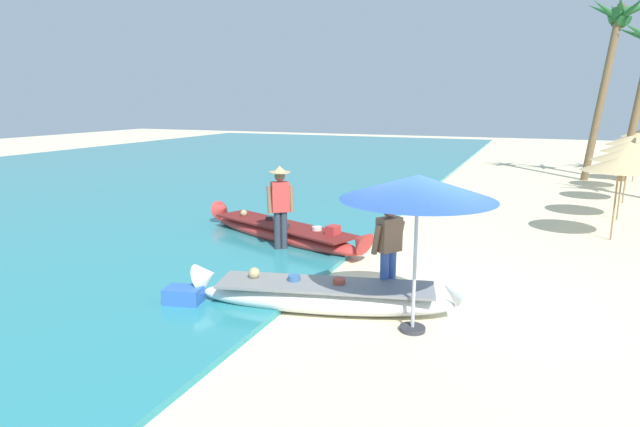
{
  "coord_description": "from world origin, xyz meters",
  "views": [
    {
      "loc": [
        1.44,
        -7.69,
        3.15
      ],
      "look_at": [
        -2.53,
        1.95,
        0.9
      ],
      "focal_mm": 29.62,
      "sensor_mm": 36.0,
      "label": 1
    }
  ],
  "objects_px": {
    "boat_red_midground": "(283,232)",
    "person_vendor_hatted": "(280,203)",
    "boat_white_foreground": "(325,296)",
    "person_tourist_customer": "(389,248)",
    "palm_tree_mid_cluster": "(617,33)",
    "cooler_box": "(184,298)",
    "patio_umbrella_large": "(418,188)"
  },
  "relations": [
    {
      "from": "boat_red_midground",
      "to": "cooler_box",
      "type": "relative_size",
      "value": 8.6
    },
    {
      "from": "boat_white_foreground",
      "to": "person_tourist_customer",
      "type": "bearing_deg",
      "value": 37.04
    },
    {
      "from": "palm_tree_mid_cluster",
      "to": "cooler_box",
      "type": "xyz_separation_m",
      "value": [
        -7.23,
        -17.24,
        -5.44
      ]
    },
    {
      "from": "cooler_box",
      "to": "palm_tree_mid_cluster",
      "type": "bearing_deg",
      "value": 54.26
    },
    {
      "from": "boat_white_foreground",
      "to": "boat_red_midground",
      "type": "distance_m",
      "value": 4.06
    },
    {
      "from": "boat_white_foreground",
      "to": "person_vendor_hatted",
      "type": "xyz_separation_m",
      "value": [
        -2.02,
        2.56,
        0.81
      ]
    },
    {
      "from": "boat_red_midground",
      "to": "cooler_box",
      "type": "distance_m",
      "value": 4.05
    },
    {
      "from": "person_tourist_customer",
      "to": "palm_tree_mid_cluster",
      "type": "height_order",
      "value": "palm_tree_mid_cluster"
    },
    {
      "from": "boat_red_midground",
      "to": "person_vendor_hatted",
      "type": "xyz_separation_m",
      "value": [
        0.33,
        -0.76,
        0.83
      ]
    },
    {
      "from": "person_vendor_hatted",
      "to": "cooler_box",
      "type": "relative_size",
      "value": 3.33
    },
    {
      "from": "boat_red_midground",
      "to": "patio_umbrella_large",
      "type": "height_order",
      "value": "patio_umbrella_large"
    },
    {
      "from": "boat_red_midground",
      "to": "palm_tree_mid_cluster",
      "type": "distance_m",
      "value": 16.12
    },
    {
      "from": "person_vendor_hatted",
      "to": "patio_umbrella_large",
      "type": "xyz_separation_m",
      "value": [
        3.4,
        -2.72,
        0.95
      ]
    },
    {
      "from": "boat_white_foreground",
      "to": "person_vendor_hatted",
      "type": "relative_size",
      "value": 2.25
    },
    {
      "from": "patio_umbrella_large",
      "to": "palm_tree_mid_cluster",
      "type": "xyz_separation_m",
      "value": [
        3.81,
        16.68,
        3.6
      ]
    },
    {
      "from": "palm_tree_mid_cluster",
      "to": "person_vendor_hatted",
      "type": "bearing_deg",
      "value": -117.31
    },
    {
      "from": "cooler_box",
      "to": "person_tourist_customer",
      "type": "bearing_deg",
      "value": 12.0
    },
    {
      "from": "patio_umbrella_large",
      "to": "cooler_box",
      "type": "xyz_separation_m",
      "value": [
        -3.42,
        -0.56,
        -1.84
      ]
    },
    {
      "from": "boat_white_foreground",
      "to": "person_tourist_customer",
      "type": "height_order",
      "value": "person_tourist_customer"
    },
    {
      "from": "person_vendor_hatted",
      "to": "person_tourist_customer",
      "type": "xyz_separation_m",
      "value": [
        2.83,
        -1.95,
        -0.14
      ]
    },
    {
      "from": "person_tourist_customer",
      "to": "cooler_box",
      "type": "height_order",
      "value": "person_tourist_customer"
    },
    {
      "from": "boat_red_midground",
      "to": "boat_white_foreground",
      "type": "bearing_deg",
      "value": -54.67
    },
    {
      "from": "patio_umbrella_large",
      "to": "palm_tree_mid_cluster",
      "type": "bearing_deg",
      "value": 77.14
    },
    {
      "from": "patio_umbrella_large",
      "to": "palm_tree_mid_cluster",
      "type": "relative_size",
      "value": 0.32
    },
    {
      "from": "cooler_box",
      "to": "boat_white_foreground",
      "type": "bearing_deg",
      "value": 6.42
    },
    {
      "from": "boat_red_midground",
      "to": "person_vendor_hatted",
      "type": "distance_m",
      "value": 1.17
    },
    {
      "from": "boat_red_midground",
      "to": "patio_umbrella_large",
      "type": "bearing_deg",
      "value": -43.0
    },
    {
      "from": "person_vendor_hatted",
      "to": "cooler_box",
      "type": "distance_m",
      "value": 3.4
    },
    {
      "from": "boat_white_foreground",
      "to": "cooler_box",
      "type": "bearing_deg",
      "value": -160.6
    },
    {
      "from": "boat_red_midground",
      "to": "person_tourist_customer",
      "type": "xyz_separation_m",
      "value": [
        3.16,
        -2.71,
        0.69
      ]
    },
    {
      "from": "boat_red_midground",
      "to": "patio_umbrella_large",
      "type": "relative_size",
      "value": 2.17
    },
    {
      "from": "person_tourist_customer",
      "to": "palm_tree_mid_cluster",
      "type": "distance_m",
      "value": 17.15
    }
  ]
}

